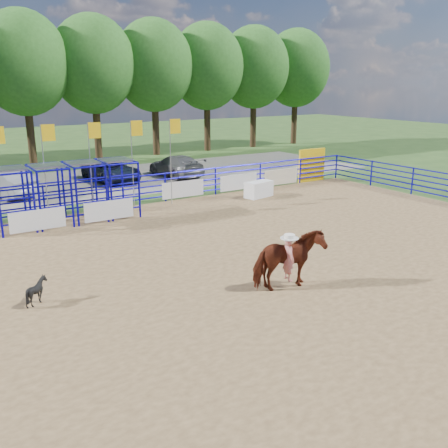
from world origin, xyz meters
The scene contains 12 objects.
ground centered at (0.00, 0.00, 0.00)m, with size 120.00×120.00×0.00m, color #385823.
arena_dirt centered at (0.00, 0.00, 0.01)m, with size 30.00×20.00×0.02m, color olive.
gravel_strip centered at (0.00, 17.00, 0.01)m, with size 40.00×10.00×0.01m, color slate.
announcer_table centered at (7.61, 8.23, 0.44)m, with size 1.56×0.73×0.83m, color silver.
horse_and_rider centered at (1.06, -2.10, 0.95)m, with size 2.21×1.24×2.33m.
calf centered at (-5.41, 0.81, 0.39)m, with size 0.60×0.67×0.74m, color black.
car_b centered at (-3.78, 15.86, 0.75)m, with size 1.57×4.51×1.49m, color gray.
car_c centered at (2.61, 16.78, 0.68)m, with size 2.24×4.85×1.35m, color black.
car_d centered at (6.74, 16.09, 0.69)m, with size 1.91×4.70×1.36m, color #555557.
perimeter_fence centered at (0.00, 0.00, 0.75)m, with size 30.10×20.10×1.50m.
chute_assembly centered at (-1.90, 8.84, 1.26)m, with size 19.32×2.41×4.20m.
treeline centered at (0.00, 26.00, 7.53)m, with size 56.40×6.40×11.24m.
Camera 1 is at (-7.88, -12.62, 5.90)m, focal length 40.00 mm.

